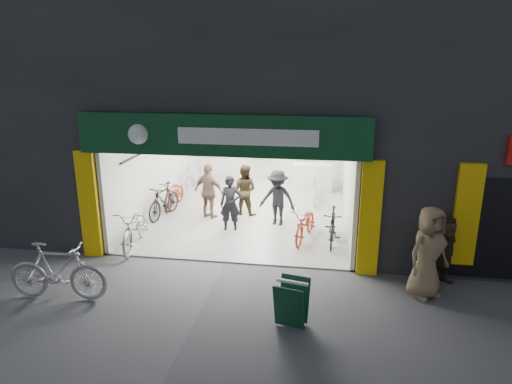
% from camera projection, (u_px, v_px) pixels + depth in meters
% --- Properties ---
extents(ground, '(60.00, 60.00, 0.00)m').
position_uv_depth(ground, '(224.00, 263.00, 10.74)').
color(ground, '#56565B').
rests_on(ground, ground).
extents(building, '(17.00, 10.27, 8.00)m').
position_uv_depth(building, '(286.00, 69.00, 14.11)').
color(building, '#232326').
rests_on(building, ground).
extents(bike_left_front, '(0.99, 2.10, 1.06)m').
position_uv_depth(bike_left_front, '(135.00, 227.00, 11.52)').
color(bike_left_front, '#A2A2A6').
rests_on(bike_left_front, ground).
extents(bike_left_midfront, '(0.78, 1.79, 1.04)m').
position_uv_depth(bike_left_midfront, '(164.00, 201.00, 13.68)').
color(bike_left_midfront, black).
rests_on(bike_left_midfront, ground).
extents(bike_left_midback, '(0.61, 1.75, 0.92)m').
position_uv_depth(bike_left_midback, '(174.00, 194.00, 14.59)').
color(bike_left_midback, maroon).
rests_on(bike_left_midback, ground).
extents(bike_left_back, '(0.72, 2.00, 1.18)m').
position_uv_depth(bike_left_back, '(193.00, 174.00, 16.58)').
color(bike_left_back, silver).
rests_on(bike_left_back, ground).
extents(bike_right_front, '(0.53, 1.60, 0.95)m').
position_uv_depth(bike_right_front, '(333.00, 227.00, 11.71)').
color(bike_right_front, black).
rests_on(bike_right_front, ground).
extents(bike_right_mid, '(0.94, 1.82, 0.91)m').
position_uv_depth(bike_right_mid, '(306.00, 224.00, 12.00)').
color(bike_right_mid, '#9B210E').
rests_on(bike_right_mid, ground).
extents(bike_right_back, '(0.52, 1.66, 0.99)m').
position_uv_depth(bike_right_back, '(314.00, 188.00, 15.09)').
color(bike_right_back, '#B7B7BC').
rests_on(bike_right_back, ground).
extents(parked_bike, '(2.03, 0.67, 1.20)m').
position_uv_depth(parked_bike, '(57.00, 271.00, 8.99)').
color(parked_bike, '#ACABB0').
rests_on(parked_bike, ground).
extents(customer_a, '(0.61, 0.43, 1.58)m').
position_uv_depth(customer_a, '(230.00, 204.00, 12.52)').
color(customer_a, black).
rests_on(customer_a, ground).
extents(customer_b, '(0.88, 0.76, 1.58)m').
position_uv_depth(customer_b, '(244.00, 190.00, 13.84)').
color(customer_b, '#372819').
rests_on(customer_b, ground).
extents(customer_c, '(1.17, 0.85, 1.63)m').
position_uv_depth(customer_c, '(277.00, 199.00, 12.91)').
color(customer_c, black).
rests_on(customer_c, ground).
extents(customer_d, '(1.07, 0.72, 1.69)m').
position_uv_depth(customer_d, '(209.00, 192.00, 13.47)').
color(customer_d, '#80604A').
rests_on(customer_d, ground).
extents(pedestrian_near, '(1.10, 1.02, 1.90)m').
position_uv_depth(pedestrian_near, '(428.00, 253.00, 9.00)').
color(pedestrian_near, '#80684A').
rests_on(pedestrian_near, ground).
extents(pedestrian_far, '(1.40, 1.29, 1.56)m').
position_uv_depth(pedestrian_far, '(444.00, 250.00, 9.52)').
color(pedestrian_far, '#392719').
rests_on(pedestrian_far, ground).
extents(sandwich_board, '(0.65, 0.66, 0.85)m').
position_uv_depth(sandwich_board, '(292.00, 302.00, 8.12)').
color(sandwich_board, '#0D3720').
rests_on(sandwich_board, ground).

